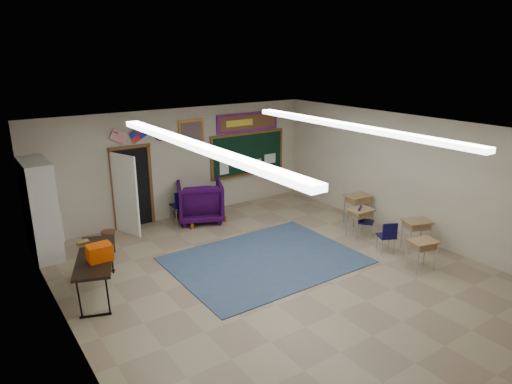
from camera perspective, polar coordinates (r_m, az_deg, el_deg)
floor at (r=9.54m, az=3.03°, el=-10.54°), size 9.00×9.00×0.00m
back_wall at (r=12.65m, az=-9.42°, el=3.55°), size 8.00×0.04×3.00m
left_wall at (r=7.37m, az=-22.47°, el=-7.70°), size 0.04×9.00×3.00m
right_wall at (r=11.73m, az=18.82°, el=1.77°), size 0.04×9.00×3.00m
ceiling at (r=8.57m, az=3.35°, el=7.51°), size 8.00×9.00×0.04m
area_rug at (r=10.22m, az=1.16°, el=-8.48°), size 4.00×3.00×0.02m
fluorescent_strips at (r=8.58m, az=3.34°, el=7.11°), size 3.86×6.00×0.10m
doorway at (r=12.09m, az=-15.43°, el=0.33°), size 1.10×0.89×2.16m
chalkboard at (r=13.68m, az=-1.00°, el=4.65°), size 2.55×0.14×1.30m
bulletin_board at (r=13.51m, az=-1.03°, el=8.74°), size 2.10×0.05×0.55m
framed_art_print at (r=12.60m, az=-8.10°, el=7.50°), size 0.75×0.05×0.65m
wall_clock at (r=12.23m, az=-11.88°, el=7.01°), size 0.32×0.05×0.32m
wall_flags at (r=11.89m, az=-15.66°, el=7.09°), size 1.16×0.06×0.70m
storage_cabinet at (r=11.12m, az=-25.30°, el=-1.99°), size 0.59×1.25×2.20m
wingback_armchair at (r=12.44m, az=-7.00°, el=-1.15°), size 1.54×1.56×1.09m
student_chair_reading at (r=12.46m, az=-9.57°, el=-1.74°), size 0.46×0.46×0.89m
student_chair_desk_a at (r=10.86m, az=15.95°, el=-5.41°), size 0.51×0.51×0.77m
student_chair_desk_b at (r=11.62m, az=13.57°, el=-3.72°), size 0.53×0.53×0.77m
student_desk_front_left at (r=11.61m, az=12.84°, el=-3.59°), size 0.63×0.49×0.72m
student_desk_front_right at (r=12.48m, az=12.54°, el=-1.91°), size 0.70×0.56×0.78m
student_desk_back_left at (r=10.26m, az=20.00°, el=-7.24°), size 0.64×0.53×0.67m
student_desk_back_right at (r=11.19m, az=19.37°, el=-4.93°), size 0.73×0.65×0.73m
folding_table at (r=9.26m, az=-19.25°, el=-9.48°), size 1.26×2.02×1.09m
wooden_stool at (r=10.93m, az=-17.91°, el=-6.00°), size 0.32×0.32×0.56m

